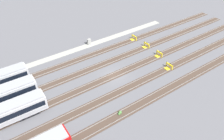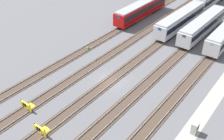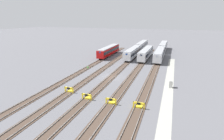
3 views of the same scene
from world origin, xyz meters
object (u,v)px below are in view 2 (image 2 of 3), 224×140
(subway_car_front_row_left_inner, at_px, (181,20))
(subway_car_front_row_rightmost, at_px, (141,9))
(subway_car_back_row_leftmost, at_px, (203,25))
(bumper_stop_far_inner_track, at_px, (28,106))
(electrical_cabinet, at_px, (195,128))
(bumper_stop_middle_track, at_px, (42,130))
(weed_clump, at_px, (88,48))

(subway_car_front_row_left_inner, bearing_deg, subway_car_front_row_rightmost, 90.00)
(subway_car_front_row_left_inner, distance_m, subway_car_back_row_leftmost, 4.90)
(bumper_stop_far_inner_track, xyz_separation_m, electrical_cabinet, (9.57, -19.64, 0.29))
(subway_car_front_row_rightmost, distance_m, electrical_cabinet, 36.38)
(subway_car_front_row_left_inner, distance_m, bumper_stop_middle_track, 38.07)
(subway_car_back_row_leftmost, relative_size, weed_clump, 19.62)
(subway_car_front_row_rightmost, xyz_separation_m, bumper_stop_far_inner_track, (-36.34, -4.95, -1.53))
(subway_car_front_row_left_inner, relative_size, bumper_stop_far_inner_track, 9.03)
(weed_clump, bearing_deg, electrical_cabinet, -107.38)
(subway_car_back_row_leftmost, xyz_separation_m, bumper_stop_far_inner_track, (-36.34, 9.87, -1.53))
(subway_car_back_row_leftmost, xyz_separation_m, electrical_cabinet, (-26.77, -9.78, -1.24))
(subway_car_front_row_rightmost, distance_m, bumper_stop_far_inner_track, 36.71)
(subway_car_front_row_left_inner, bearing_deg, electrical_cabinet, -151.26)
(subway_car_back_row_leftmost, distance_m, bumper_stop_middle_track, 38.38)
(electrical_cabinet, height_order, weed_clump, electrical_cabinet)
(subway_car_front_row_rightmost, xyz_separation_m, bumper_stop_middle_track, (-38.04, -9.89, -1.53))
(subway_car_back_row_leftmost, height_order, electrical_cabinet, subway_car_back_row_leftmost)
(subway_car_front_row_left_inner, distance_m, weed_clump, 21.51)
(bumper_stop_middle_track, xyz_separation_m, weed_clump, (18.84, 9.52, -0.27))
(subway_car_back_row_leftmost, relative_size, electrical_cabinet, 11.28)
(bumper_stop_middle_track, bearing_deg, subway_car_back_row_leftmost, -7.37)
(bumper_stop_middle_track, height_order, electrical_cabinet, electrical_cabinet)
(subway_car_back_row_leftmost, bearing_deg, electrical_cabinet, -159.94)
(electrical_cabinet, bearing_deg, bumper_stop_middle_track, 127.46)
(subway_car_front_row_left_inner, xyz_separation_m, subway_car_back_row_leftmost, (-0.00, -4.90, 0.00))
(subway_car_back_row_leftmost, height_order, bumper_stop_middle_track, subway_car_back_row_leftmost)
(subway_car_front_row_left_inner, distance_m, subway_car_front_row_rightmost, 9.91)
(subway_car_back_row_leftmost, distance_m, weed_clump, 24.08)
(subway_car_front_row_left_inner, height_order, subway_car_front_row_rightmost, same)
(subway_car_front_row_rightmost, relative_size, electrical_cabinet, 11.26)
(electrical_cabinet, bearing_deg, subway_car_front_row_rightmost, 42.57)
(subway_car_back_row_leftmost, xyz_separation_m, bumper_stop_middle_track, (-38.04, 4.92, -1.53))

